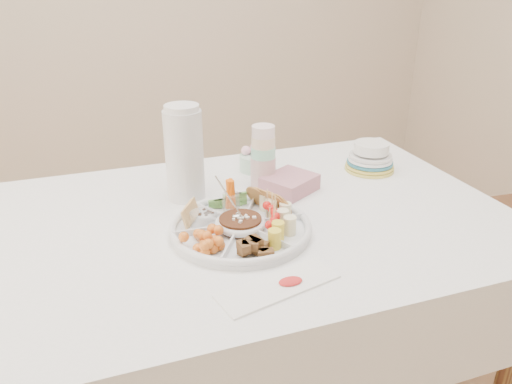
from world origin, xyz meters
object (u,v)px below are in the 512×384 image
object	(u,v)px
party_tray	(240,226)
thermos	(184,152)
dining_table	(250,320)
plate_stack	(371,155)

from	to	relation	value
party_tray	thermos	distance (m)	0.32
dining_table	party_tray	bearing A→B (deg)	-122.62
party_tray	plate_stack	xyz separation A→B (m)	(0.58, 0.29, 0.03)
party_tray	plate_stack	world-z (taller)	plate_stack
plate_stack	party_tray	bearing A→B (deg)	-153.49
dining_table	plate_stack	distance (m)	0.71
party_tray	plate_stack	bearing A→B (deg)	26.51
dining_table	plate_stack	size ratio (longest dim) A/B	8.75
dining_table	thermos	distance (m)	0.58
dining_table	thermos	bearing A→B (deg)	127.66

